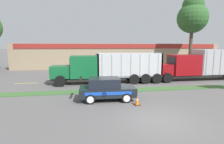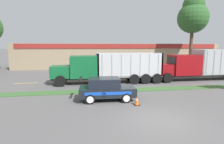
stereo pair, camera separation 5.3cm
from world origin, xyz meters
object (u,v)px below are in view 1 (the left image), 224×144
(dump_truck_lead, at_px, (196,66))
(traffic_cone, at_px, (137,101))
(dump_truck_trail, at_px, (98,69))
(rally_car, at_px, (106,89))

(dump_truck_lead, bearing_deg, traffic_cone, -141.02)
(dump_truck_trail, relative_size, traffic_cone, 19.57)
(dump_truck_trail, bearing_deg, dump_truck_lead, 0.54)
(dump_truck_trail, xyz_separation_m, rally_car, (0.11, -6.04, -0.68))
(dump_truck_lead, relative_size, dump_truck_trail, 1.03)
(dump_truck_trail, height_order, traffic_cone, dump_truck_trail)
(traffic_cone, bearing_deg, dump_truck_lead, 38.98)
(dump_truck_trail, bearing_deg, rally_car, -88.99)
(dump_truck_lead, bearing_deg, dump_truck_trail, -179.46)
(rally_car, bearing_deg, traffic_cone, -37.92)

